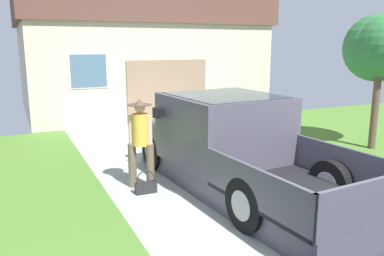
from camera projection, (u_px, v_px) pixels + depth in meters
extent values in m
cube|color=#B2BAAA|center=(203.00, 158.00, 9.31)|extent=(5.20, 9.00, 0.06)
cube|color=#484654|center=(242.00, 180.00, 7.11)|extent=(2.17, 5.39, 0.42)
cube|color=#484654|center=(224.00, 128.00, 7.48)|extent=(2.10, 2.19, 1.28)
cube|color=#1E2833|center=(224.00, 109.00, 7.40)|extent=(1.85, 2.01, 0.54)
cube|color=#484654|center=(187.00, 132.00, 8.85)|extent=(2.02, 1.11, 0.55)
cube|color=black|center=(304.00, 195.00, 5.76)|extent=(2.11, 2.38, 0.06)
cube|color=#484654|center=(253.00, 189.00, 5.26)|extent=(0.22, 2.25, 0.61)
cube|color=#484654|center=(349.00, 168.00, 6.16)|extent=(0.22, 2.25, 0.61)
cube|color=#484654|center=(370.00, 203.00, 4.77)|extent=(1.96, 0.20, 0.61)
cube|color=black|center=(157.00, 113.00, 7.52)|extent=(0.11, 0.19, 0.20)
cylinder|color=black|center=(155.00, 151.00, 8.38)|extent=(0.32, 0.82, 0.80)
cylinder|color=#9E9EA3|center=(155.00, 151.00, 8.38)|extent=(0.31, 0.46, 0.44)
cylinder|color=black|center=(221.00, 141.00, 9.19)|extent=(0.32, 0.82, 0.80)
cylinder|color=#9E9EA3|center=(221.00, 141.00, 9.19)|extent=(0.31, 0.46, 0.44)
cylinder|color=black|center=(248.00, 204.00, 5.56)|extent=(0.32, 0.82, 0.80)
cylinder|color=#9E9EA3|center=(248.00, 204.00, 5.56)|extent=(0.31, 0.46, 0.44)
cylinder|color=black|center=(332.00, 184.00, 6.37)|extent=(0.32, 0.82, 0.80)
cylinder|color=#9E9EA3|center=(332.00, 184.00, 6.37)|extent=(0.31, 0.46, 0.44)
cylinder|color=brown|center=(132.00, 165.00, 7.30)|extent=(0.15, 0.15, 0.84)
cylinder|color=brown|center=(150.00, 165.00, 7.29)|extent=(0.15, 0.15, 0.84)
cylinder|color=gold|center=(140.00, 130.00, 7.15)|extent=(0.30, 0.30, 0.59)
cylinder|color=beige|center=(131.00, 132.00, 7.17)|extent=(0.09, 0.09, 0.63)
cylinder|color=beige|center=(150.00, 132.00, 7.15)|extent=(0.09, 0.09, 0.63)
sphere|color=beige|center=(140.00, 107.00, 7.06)|extent=(0.20, 0.20, 0.20)
cylinder|color=brown|center=(140.00, 105.00, 7.05)|extent=(0.44, 0.44, 0.01)
cone|color=brown|center=(140.00, 102.00, 7.04)|extent=(0.21, 0.21, 0.11)
cube|color=#232328|center=(146.00, 188.00, 7.03)|extent=(0.38, 0.14, 0.20)
torus|color=#232328|center=(146.00, 180.00, 7.00)|extent=(0.35, 0.02, 0.35)
cube|color=beige|center=(137.00, 68.00, 16.19)|extent=(8.72, 6.53, 3.34)
cube|color=brown|center=(135.00, 13.00, 15.73)|extent=(9.07, 6.79, 1.09)
cube|color=#93755B|center=(168.00, 91.00, 13.43)|extent=(2.87, 0.06, 2.13)
cube|color=slate|center=(89.00, 71.00, 12.18)|extent=(1.10, 0.05, 1.00)
cube|color=silver|center=(89.00, 71.00, 12.19)|extent=(1.23, 0.02, 1.12)
cylinder|color=brown|center=(375.00, 112.00, 9.94)|extent=(0.18, 0.18, 1.88)
sphere|color=#2F7138|center=(384.00, 45.00, 9.64)|extent=(1.44, 1.44, 1.44)
sphere|color=#2F7138|center=(378.00, 48.00, 9.99)|extent=(1.72, 1.72, 1.72)
cube|color=navy|center=(238.00, 106.00, 13.75)|extent=(0.58, 0.68, 0.87)
cube|color=navy|center=(238.00, 92.00, 13.65)|extent=(0.60, 0.71, 0.10)
cylinder|color=black|center=(236.00, 120.00, 13.51)|extent=(0.05, 0.18, 0.18)
cylinder|color=black|center=(247.00, 119.00, 13.69)|extent=(0.05, 0.18, 0.18)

